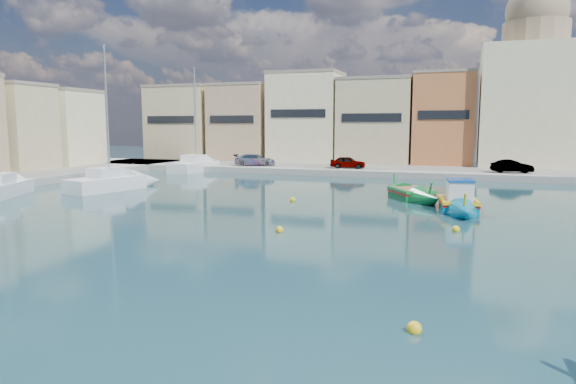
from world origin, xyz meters
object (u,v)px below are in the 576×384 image
at_px(church_block, 532,89).
at_px(yacht_mid, 11,188).
at_px(luzzu_blue_cabin, 458,205).
at_px(luzzu_green, 411,195).
at_px(yacht_north, 204,166).
at_px(yacht_midnorth, 125,183).

bearing_deg(church_block, yacht_mid, -139.38).
relative_size(luzzu_blue_cabin, yacht_mid, 0.75).
distance_m(luzzu_green, yacht_north, 27.19).
height_order(luzzu_green, yacht_mid, yacht_mid).
xyz_separation_m(yacht_midnorth, yacht_mid, (-5.69, -5.12, -0.03)).
bearing_deg(church_block, yacht_north, -162.91).
relative_size(church_block, yacht_mid, 1.79).
height_order(luzzu_blue_cabin, luzzu_green, luzzu_blue_cabin).
distance_m(luzzu_blue_cabin, yacht_mid, 29.88).
relative_size(church_block, luzzu_blue_cabin, 2.40).
bearing_deg(luzzu_blue_cabin, luzzu_green, 128.18).
bearing_deg(church_block, luzzu_green, -111.14).
relative_size(yacht_north, yacht_mid, 1.08).
bearing_deg(yacht_north, church_block, 17.09).
bearing_deg(yacht_mid, yacht_north, 79.78).
xyz_separation_m(church_block, yacht_midnorth, (-30.56, -25.97, -7.96)).
bearing_deg(luzzu_blue_cabin, church_block, 77.10).
distance_m(yacht_midnorth, yacht_mid, 7.65).
xyz_separation_m(luzzu_blue_cabin, yacht_midnorth, (-24.07, 2.39, 0.11)).
height_order(church_block, yacht_north, church_block).
height_order(church_block, luzzu_blue_cabin, church_block).
height_order(church_block, yacht_midnorth, church_block).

